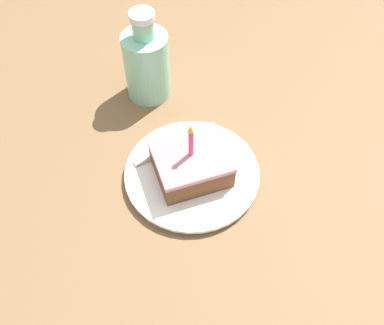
{
  "coord_description": "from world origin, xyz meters",
  "views": [
    {
      "loc": [
        -0.39,
        0.15,
        0.62
      ],
      "look_at": [
        0.02,
        0.01,
        0.04
      ],
      "focal_mm": 42.0,
      "sensor_mm": 36.0,
      "label": 1
    }
  ],
  "objects_px": {
    "plate": "(192,174)",
    "fork": "(183,142)",
    "cake_slice": "(191,163)",
    "bottle": "(147,63)"
  },
  "relations": [
    {
      "from": "plate",
      "to": "fork",
      "type": "distance_m",
      "value": 0.06
    },
    {
      "from": "cake_slice",
      "to": "bottle",
      "type": "distance_m",
      "value": 0.22
    },
    {
      "from": "plate",
      "to": "bottle",
      "type": "distance_m",
      "value": 0.23
    },
    {
      "from": "cake_slice",
      "to": "bottle",
      "type": "bearing_deg",
      "value": 2.82
    },
    {
      "from": "fork",
      "to": "plate",
      "type": "bearing_deg",
      "value": 174.85
    },
    {
      "from": "plate",
      "to": "cake_slice",
      "type": "xyz_separation_m",
      "value": [
        -0.0,
        0.0,
        0.03
      ]
    },
    {
      "from": "cake_slice",
      "to": "bottle",
      "type": "xyz_separation_m",
      "value": [
        0.22,
        0.01,
        0.03
      ]
    },
    {
      "from": "plate",
      "to": "fork",
      "type": "height_order",
      "value": "fork"
    },
    {
      "from": "plate",
      "to": "cake_slice",
      "type": "relative_size",
      "value": 1.94
    },
    {
      "from": "plate",
      "to": "fork",
      "type": "bearing_deg",
      "value": -5.15
    }
  ]
}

